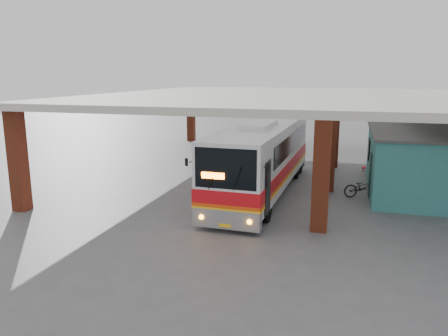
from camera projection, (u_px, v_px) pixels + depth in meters
ground at (257, 202)px, 20.07m from camera, size 90.00×90.00×0.00m
brick_columns at (302, 141)px, 23.92m from camera, size 20.10×21.60×4.35m
canopy_roof at (290, 96)px, 25.09m from camera, size 21.00×23.00×0.30m
shop_building at (423, 161)px, 21.47m from camera, size 5.20×8.20×3.11m
coach_bus at (263, 157)px, 21.29m from camera, size 2.93×12.42×3.60m
motorcycle at (363, 187)px, 20.75m from camera, size 1.98×1.25×0.98m
pedestrian at (267, 188)px, 19.00m from camera, size 0.77×0.67×1.79m
red_chair at (368, 165)px, 26.23m from camera, size 0.53×0.53×0.89m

